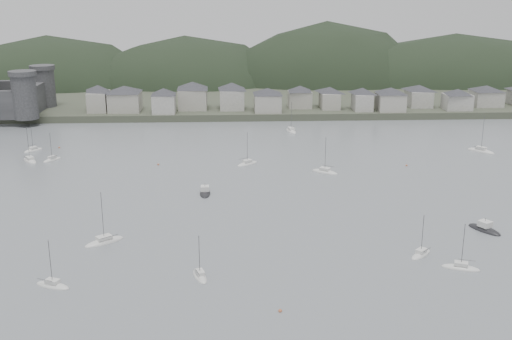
{
  "coord_description": "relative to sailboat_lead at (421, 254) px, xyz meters",
  "views": [
    {
      "loc": [
        -7.79,
        -91.7,
        55.05
      ],
      "look_at": [
        0.0,
        75.0,
        6.0
      ],
      "focal_mm": 43.18,
      "sensor_mm": 36.0,
      "label": 1
    }
  ],
  "objects": [
    {
      "name": "forested_ridge",
      "position": [
        -28.65,
        240.78,
        -11.47
      ],
      "size": [
        851.55,
        103.94,
        102.57
      ],
      "color": "black",
      "rests_on": "ground"
    },
    {
      "name": "waterfront_town",
      "position": [
        17.1,
        154.72,
        8.48
      ],
      "size": [
        451.48,
        28.46,
        12.92
      ],
      "color": "#9F9C92",
      "rests_on": "far_shore_land"
    },
    {
      "name": "far_shore_land",
      "position": [
        -33.49,
        266.38,
        1.32
      ],
      "size": [
        900.0,
        250.0,
        3.0
      ],
      "primitive_type": "cube",
      "color": "#383D2D",
      "rests_on": "ground"
    },
    {
      "name": "motor_launch_far",
      "position": [
        -47.93,
        43.78,
        0.11
      ],
      "size": [
        3.07,
        8.24,
        3.95
      ],
      "rotation": [
        0.0,
        0.0,
        3.16
      ],
      "color": "black",
      "rests_on": "ground"
    },
    {
      "name": "moored_fleet",
      "position": [
        -49.65,
        45.14,
        -0.01
      ],
      "size": [
        241.71,
        178.3,
        13.79
      ],
      "color": "silver",
      "rests_on": "ground"
    },
    {
      "name": "sailboat_lead",
      "position": [
        0.0,
        0.0,
        0.0
      ],
      "size": [
        6.72,
        6.78,
        9.91
      ],
      "rotation": [
        0.0,
        0.0,
        5.51
      ],
      "color": "silver",
      "rests_on": "ground"
    },
    {
      "name": "mooring_buoys",
      "position": [
        -36.24,
        29.15,
        -0.03
      ],
      "size": [
        170.63,
        137.15,
        0.7
      ],
      "color": "#B15E3B",
      "rests_on": "ground"
    },
    {
      "name": "motor_launch_near",
      "position": [
        19.41,
        13.27,
        0.1
      ],
      "size": [
        7.26,
        9.27,
        4.1
      ],
      "rotation": [
        0.0,
        0.0,
        0.53
      ],
      "color": "black",
      "rests_on": "ground"
    },
    {
      "name": "ground",
      "position": [
        -33.49,
        -28.62,
        -0.18
      ],
      "size": [
        900.0,
        900.0,
        0.0
      ],
      "primitive_type": "plane",
      "color": "slate",
      "rests_on": "ground"
    }
  ]
}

